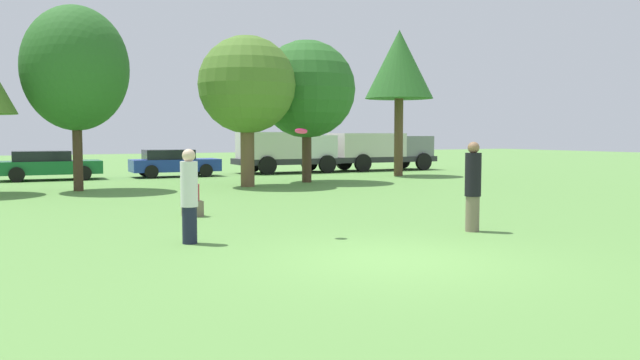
{
  "coord_description": "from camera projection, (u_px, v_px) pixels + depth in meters",
  "views": [
    {
      "loc": [
        -5.9,
        -8.48,
        2.0
      ],
      "look_at": [
        0.35,
        3.19,
        1.07
      ],
      "focal_mm": 36.35,
      "sensor_mm": 36.0,
      "label": 1
    }
  ],
  "objects": [
    {
      "name": "parked_car_green",
      "position": [
        47.0,
        165.0,
        28.44
      ],
      "size": [
        4.37,
        2.22,
        1.28
      ],
      "rotation": [
        0.0,
        0.0,
        -0.05
      ],
      "color": "#196633",
      "rests_on": "ground"
    },
    {
      "name": "tree_2",
      "position": [
        75.0,
        69.0,
        22.69
      ],
      "size": [
        3.67,
        3.67,
        6.51
      ],
      "color": "#473323",
      "rests_on": "ground"
    },
    {
      "name": "parked_car_blue",
      "position": [
        173.0,
        163.0,
        30.64
      ],
      "size": [
        4.17,
        1.97,
        1.29
      ],
      "rotation": [
        0.0,
        0.0,
        -0.05
      ],
      "color": "#1E389E",
      "rests_on": "ground"
    },
    {
      "name": "delivery_truck_grey",
      "position": [
        380.0,
        149.0,
        36.3
      ],
      "size": [
        6.34,
        2.62,
        2.07
      ],
      "rotation": [
        0.0,
        0.0,
        -0.05
      ],
      "color": "#2D2D33",
      "rests_on": "ground"
    },
    {
      "name": "person_thrower",
      "position": [
        189.0,
        195.0,
        11.83
      ],
      "size": [
        0.32,
        0.32,
        1.74
      ],
      "rotation": [
        0.0,
        0.0,
        -0.23
      ],
      "color": "#191E33",
      "rests_on": "ground"
    },
    {
      "name": "frisbee",
      "position": [
        301.0,
        131.0,
        12.58
      ],
      "size": [
        0.26,
        0.24,
        0.13
      ],
      "color": "#F21E72"
    },
    {
      "name": "tree_5",
      "position": [
        399.0,
        66.0,
        30.98
      ],
      "size": [
        3.27,
        3.27,
        7.0
      ],
      "color": "brown",
      "rests_on": "ground"
    },
    {
      "name": "person_catcher",
      "position": [
        473.0,
        186.0,
        13.32
      ],
      "size": [
        0.33,
        0.33,
        1.85
      ],
      "rotation": [
        0.0,
        0.0,
        2.91
      ],
      "color": "#726651",
      "rests_on": "ground"
    },
    {
      "name": "delivery_truck_white",
      "position": [
        286.0,
        149.0,
        33.77
      ],
      "size": [
        5.42,
        2.69,
        2.12
      ],
      "rotation": [
        0.0,
        0.0,
        -0.05
      ],
      "color": "#2D2D33",
      "rests_on": "ground"
    },
    {
      "name": "ground_plane",
      "position": [
        394.0,
        259.0,
        10.38
      ],
      "size": [
        120.0,
        120.0,
        0.0
      ],
      "primitive_type": "plane",
      "color": "#5B8E42"
    },
    {
      "name": "tree_3",
      "position": [
        247.0,
        86.0,
        24.66
      ],
      "size": [
        3.72,
        3.72,
        5.76
      ],
      "color": "brown",
      "rests_on": "ground"
    },
    {
      "name": "bystander_sitting",
      "position": [
        192.0,
        200.0,
        15.81
      ],
      "size": [
        0.45,
        0.38,
        0.98
      ],
      "color": "#726651",
      "rests_on": "ground"
    },
    {
      "name": "tree_4",
      "position": [
        307.0,
        89.0,
        26.92
      ],
      "size": [
        4.06,
        4.06,
        5.92
      ],
      "color": "#473323",
      "rests_on": "ground"
    }
  ]
}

